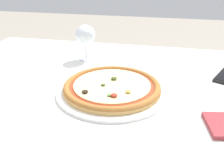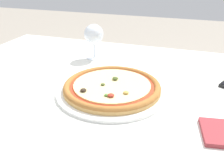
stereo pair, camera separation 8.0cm
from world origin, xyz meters
The scene contains 3 objects.
dining_table centered at (0.00, 0.00, 0.65)m, with size 1.40×0.93×0.73m.
pizza_plate centered at (0.01, -0.06, 0.75)m, with size 0.36×0.36×0.04m.
wine_glass_far_left centered at (-0.17, 0.22, 0.84)m, with size 0.08×0.08×0.15m.
Camera 2 is at (0.24, -0.75, 1.11)m, focal length 40.00 mm.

